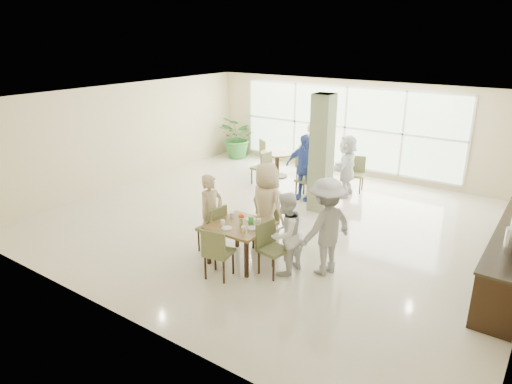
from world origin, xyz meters
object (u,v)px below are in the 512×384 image
Objects in this scene: main_table at (241,229)px; adult_standing at (311,149)px; adult_b at (347,166)px; round_table_left at (278,158)px; potted_plant at (238,137)px; teen_left at (211,214)px; round_table_right at (321,171)px; teen_standing at (326,227)px; adult_a at (304,167)px; teen_right at (285,234)px; teen_far at (267,206)px.

adult_standing is (-1.67, 5.73, 0.12)m from main_table.
round_table_left is at bearing -108.03° from adult_b.
potted_plant is 0.91× the size of teen_left.
teen_standing reaches higher than round_table_right.
adult_a reaches higher than potted_plant.
teen_left is 1.63m from teen_right.
adult_a is at bearing -93.17° from round_table_right.
round_table_right is 0.58× the size of teen_standing.
teen_left is (1.60, -4.90, 0.23)m from round_table_left.
teen_right is 0.92× the size of adult_b.
teen_far is at bearing -8.26° from adult_b.
teen_left is 1.00× the size of adult_standing.
adult_b is at bearing -141.83° from teen_standing.
teen_far is (4.63, -5.19, 0.16)m from potted_plant.
round_table_left is at bearing 115.40° from main_table.
teen_far reaches higher than adult_a.
round_table_left is 0.65× the size of teen_left.
main_table is 0.72× the size of potted_plant.
potted_plant is at bearing 127.57° from main_table.
adult_standing is (2.91, -0.23, 0.07)m from potted_plant.
round_table_left and round_table_right have the same top height.
round_table_right is 4.15m from potted_plant.
round_table_right is at bearing 127.76° from adult_standing.
teen_right is 3.89m from adult_a.
adult_standing is at bearing -130.30° from teen_standing.
teen_far is at bearing 86.81° from main_table.
adult_standing is (-0.98, 1.20, 0.22)m from round_table_right.
potted_plant is 8.15m from teen_standing.
adult_standing is at bearing 129.24° from round_table_right.
round_table_left is 2.44m from adult_b.
adult_a is at bearing -152.37° from teen_right.
teen_left is (3.84, -5.93, 0.07)m from potted_plant.
potted_plant is 0.81× the size of teen_far.
round_table_left is 2.07m from adult_a.
teen_far reaches higher than adult_standing.
teen_left is 0.96× the size of adult_b.
round_table_left is 0.62× the size of adult_b.
potted_plant is at bearing -6.02° from adult_standing.
teen_far is 1.45m from teen_standing.
round_table_right is at bearing 98.70° from main_table.
teen_standing is at bearing -49.25° from round_table_left.
adult_b is at bearing -1.30° from round_table_right.
adult_b is 2.11m from adult_standing.
teen_right is (1.63, 0.08, -0.03)m from teen_left.
round_table_right is (-0.69, 4.53, -0.11)m from main_table.
teen_left is at bearing -71.96° from round_table_left.
main_table is 1.00× the size of round_table_right.
adult_a is 1.09× the size of adult_standing.
adult_standing is at bearing 109.92° from adult_a.
round_table_left is 0.71× the size of potted_plant.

